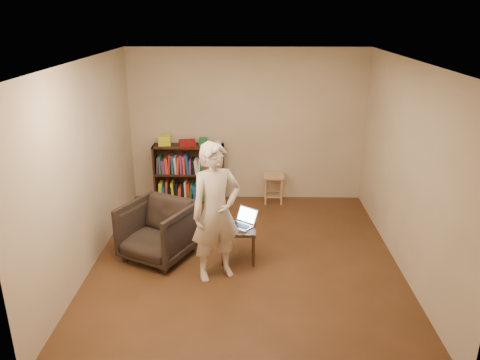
{
  "coord_description": "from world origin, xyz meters",
  "views": [
    {
      "loc": [
        0.03,
        -5.53,
        3.16
      ],
      "look_at": [
        -0.08,
        0.35,
        1.01
      ],
      "focal_mm": 35.0,
      "sensor_mm": 36.0,
      "label": 1
    }
  ],
  "objects_px": {
    "bookshelf": "(189,176)",
    "armchair": "(158,231)",
    "side_table": "(239,233)",
    "person": "(216,212)",
    "stool": "(274,180)",
    "laptop": "(243,221)"
  },
  "relations": [
    {
      "from": "stool",
      "to": "laptop",
      "type": "bearing_deg",
      "value": -104.52
    },
    {
      "from": "bookshelf",
      "to": "person",
      "type": "distance_m",
      "value": 2.61
    },
    {
      "from": "bookshelf",
      "to": "side_table",
      "type": "bearing_deg",
      "value": -66.36
    },
    {
      "from": "person",
      "to": "bookshelf",
      "type": "bearing_deg",
      "value": 77.29
    },
    {
      "from": "stool",
      "to": "laptop",
      "type": "relative_size",
      "value": 1.15
    },
    {
      "from": "stool",
      "to": "person",
      "type": "xyz_separation_m",
      "value": [
        -0.82,
        -2.43,
        0.46
      ]
    },
    {
      "from": "laptop",
      "to": "person",
      "type": "distance_m",
      "value": 0.7
    },
    {
      "from": "stool",
      "to": "armchair",
      "type": "xyz_separation_m",
      "value": [
        -1.64,
        -1.96,
        -0.02
      ]
    },
    {
      "from": "bookshelf",
      "to": "side_table",
      "type": "distance_m",
      "value": 2.25
    },
    {
      "from": "bookshelf",
      "to": "armchair",
      "type": "height_order",
      "value": "bookshelf"
    },
    {
      "from": "bookshelf",
      "to": "side_table",
      "type": "xyz_separation_m",
      "value": [
        0.9,
        -2.06,
        -0.05
      ]
    },
    {
      "from": "bookshelf",
      "to": "armchair",
      "type": "distance_m",
      "value": 2.03
    },
    {
      "from": "side_table",
      "to": "person",
      "type": "distance_m",
      "value": 0.7
    },
    {
      "from": "stool",
      "to": "person",
      "type": "height_order",
      "value": "person"
    },
    {
      "from": "armchair",
      "to": "person",
      "type": "bearing_deg",
      "value": -2.98
    },
    {
      "from": "stool",
      "to": "armchair",
      "type": "bearing_deg",
      "value": -129.8
    },
    {
      "from": "stool",
      "to": "person",
      "type": "relative_size",
      "value": 0.29
    },
    {
      "from": "person",
      "to": "laptop",
      "type": "bearing_deg",
      "value": 30.57
    },
    {
      "from": "laptop",
      "to": "person",
      "type": "relative_size",
      "value": 0.25
    },
    {
      "from": "bookshelf",
      "to": "person",
      "type": "height_order",
      "value": "person"
    },
    {
      "from": "side_table",
      "to": "person",
      "type": "relative_size",
      "value": 0.27
    },
    {
      "from": "bookshelf",
      "to": "armchair",
      "type": "xyz_separation_m",
      "value": [
        -0.18,
        -2.03,
        -0.05
      ]
    }
  ]
}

